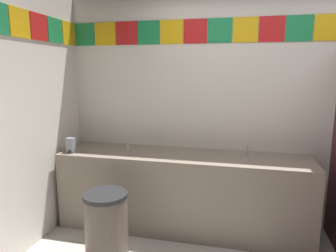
% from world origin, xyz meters
% --- Properties ---
extents(wall_back, '(4.41, 0.09, 2.52)m').
position_xyz_m(wall_back, '(0.00, 1.50, 1.27)').
color(wall_back, silver).
rests_on(wall_back, ground_plane).
extents(vanity_counter, '(2.61, 0.62, 0.82)m').
position_xyz_m(vanity_counter, '(-0.85, 1.15, 0.42)').
color(vanity_counter, gray).
rests_on(vanity_counter, ground_plane).
extents(faucet_left, '(0.04, 0.10, 0.14)m').
position_xyz_m(faucet_left, '(-1.50, 1.24, 0.88)').
color(faucet_left, silver).
rests_on(faucet_left, vanity_counter).
extents(faucet_right, '(0.04, 0.10, 0.14)m').
position_xyz_m(faucet_right, '(-0.19, 1.24, 0.88)').
color(faucet_right, silver).
rests_on(faucet_right, vanity_counter).
extents(soap_dispenser, '(0.09, 0.09, 0.16)m').
position_xyz_m(soap_dispenser, '(-2.03, 0.96, 0.90)').
color(soap_dispenser, gray).
rests_on(soap_dispenser, vanity_counter).
extents(trash_bin, '(0.40, 0.40, 0.62)m').
position_xyz_m(trash_bin, '(-1.42, 0.46, 0.31)').
color(trash_bin, brown).
rests_on(trash_bin, ground_plane).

